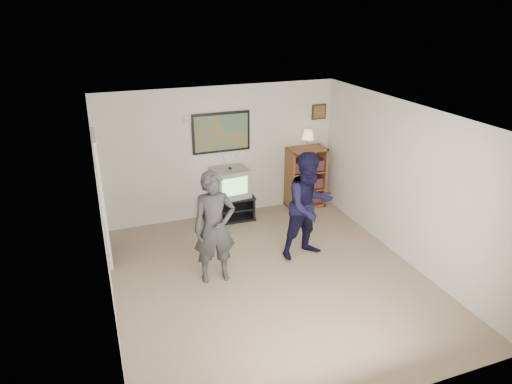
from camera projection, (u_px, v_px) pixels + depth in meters
room_shell at (263, 195)px, 6.68m from camera, size 4.51×5.00×2.51m
media_stand at (229, 207)px, 8.72m from camera, size 0.97×0.57×0.47m
crt_television at (230, 183)px, 8.54m from camera, size 0.70×0.61×0.54m
bookshelf at (306, 177)px, 9.14m from camera, size 0.75×0.43×1.23m
table_lamp at (308, 139)px, 8.80m from camera, size 0.23×0.23×0.37m
person_tall at (214, 228)px, 6.58m from camera, size 0.65×0.44×1.70m
person_short at (309, 206)px, 7.22m from camera, size 0.94×0.78×1.76m
controller_left at (208, 199)px, 6.56m from camera, size 0.08×0.12×0.03m
controller_right at (304, 187)px, 7.29m from camera, size 0.08×0.13×0.04m
poster at (221, 133)px, 8.37m from camera, size 1.10×0.03×0.75m
air_vent at (191, 119)px, 8.09m from camera, size 0.28×0.02×0.14m
small_picture at (319, 112)px, 8.93m from camera, size 0.30×0.03×0.30m
doorway at (101, 199)px, 7.15m from camera, size 0.03×0.85×2.00m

